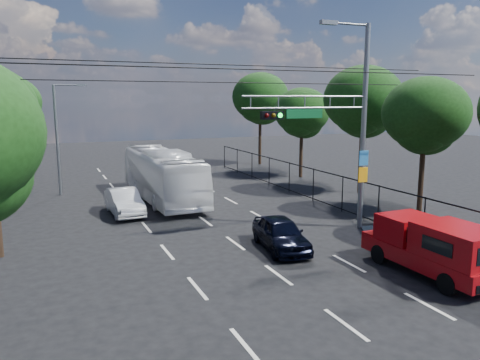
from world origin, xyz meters
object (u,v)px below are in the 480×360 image
signal_mast (342,119)px  red_pickup (433,246)px  white_bus (162,175)px  white_van (124,202)px  navy_hatchback (281,233)px

signal_mast → red_pickup: size_ratio=1.76×
red_pickup → white_bus: bearing=109.5°
white_van → white_bus: bearing=44.0°
navy_hatchback → white_van: 9.89m
white_bus → white_van: 4.17m
navy_hatchback → white_bus: bearing=108.5°
white_bus → white_van: (-2.82, -2.95, -0.85)m
signal_mast → navy_hatchback: (-3.85, -1.45, -4.57)m
signal_mast → white_bus: bearing=120.8°
navy_hatchback → white_van: white_van is taller
red_pickup → white_van: (-8.53, 13.17, -0.38)m
signal_mast → white_bus: signal_mast is taller
signal_mast → white_van: (-8.82, 7.10, -4.56)m
red_pickup → navy_hatchback: red_pickup is taller
white_van → signal_mast: bearing=-41.2°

